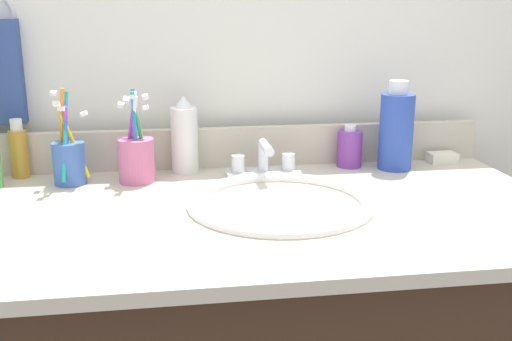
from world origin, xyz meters
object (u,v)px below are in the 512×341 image
Objects in this scene: bottle_cream_purple at (349,148)px; soap_bar at (442,158)px; bottle_shampoo_blue at (396,130)px; bottle_oil_amber at (19,151)px; bottle_lotion_white at (184,137)px; cup_pink at (136,156)px; cup_blue_plastic at (69,159)px; faucet at (264,164)px.

bottle_cream_purple reaches higher than soap_bar.
bottle_shampoo_blue is at bearing -165.27° from soap_bar.
bottle_shampoo_blue is (0.82, -0.05, 0.03)m from bottle_oil_amber.
cup_pink is at bearing -149.22° from bottle_lotion_white.
bottle_cream_purple is 0.49× the size of bottle_shampoo_blue.
cup_blue_plastic is 0.14m from cup_pink.
bottle_oil_amber is at bearing 179.07° from soap_bar.
bottle_cream_purple is at bearing 15.29° from faucet.
bottle_lotion_white is at bearing -1.51° from bottle_oil_amber.
bottle_shampoo_blue is 1.00× the size of cup_blue_plastic.
faucet is at bearing -8.01° from bottle_oil_amber.
bottle_lotion_white is at bearing 13.59° from cup_blue_plastic.
bottle_shampoo_blue is 1.02× the size of cup_pink.
faucet is at bearing -164.71° from bottle_cream_purple.
cup_blue_plastic is at bearing -30.73° from bottle_oil_amber.
cup_pink is (0.25, -0.07, -0.00)m from bottle_oil_amber.
cup_pink reaches higher than bottle_cream_purple.
faucet is at bearing -20.94° from bottle_lotion_white.
cup_blue_plastic is at bearing 179.17° from faucet.
cup_pink is (0.14, -0.00, 0.00)m from cup_blue_plastic.
bottle_oil_amber is 0.65× the size of cup_pink.
cup_pink is 3.04× the size of soap_bar.
soap_bar is at bearing 3.51° from cup_blue_plastic.
bottle_oil_amber is at bearing 149.27° from cup_blue_plastic.
soap_bar is (0.13, 0.03, -0.08)m from bottle_shampoo_blue.
bottle_cream_purple is at bearing -1.04° from bottle_lotion_white.
bottle_lotion_white is 0.47m from bottle_shampoo_blue.
cup_pink is at bearing 179.46° from faucet.
cup_pink is (-0.10, -0.06, -0.02)m from bottle_lotion_white.
bottle_oil_amber is at bearing 178.49° from bottle_lotion_white.
bottle_cream_purple is at bearing 4.75° from cup_blue_plastic.
bottle_oil_amber is 0.35m from bottle_lotion_white.
bottle_shampoo_blue is 3.11× the size of soap_bar.
bottle_oil_amber is 1.98× the size of soap_bar.
cup_pink reaches higher than faucet.
cup_blue_plastic is at bearing -175.25° from bottle_cream_purple.
bottle_oil_amber is 0.26m from cup_pink.
cup_blue_plastic is 1.02× the size of cup_pink.
soap_bar is at bearing -0.93° from bottle_oil_amber.
cup_pink is at bearing -175.54° from soap_bar.
cup_pink is at bearing -15.76° from bottle_oil_amber.
bottle_oil_amber is 0.82m from bottle_shampoo_blue.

